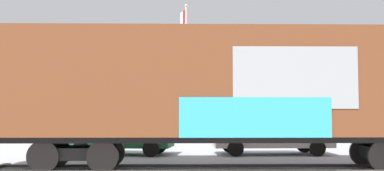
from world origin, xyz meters
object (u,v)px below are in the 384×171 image
Objects in this scene: parked_car_green at (121,133)px; flagpole at (185,55)px; freight_car at (240,86)px; parked_car_white at (270,135)px.

flagpole is at bearing 72.73° from parked_car_green.
freight_car is 3.24× the size of parked_car_white.
parked_car_green is at bearing -107.27° from flagpole.
parked_car_white is (3.49, -8.59, -4.44)m from flagpole.
parked_car_green is at bearing -179.95° from parked_car_white.
flagpole is 1.92× the size of parked_car_green.
parked_car_white is at bearing 70.15° from freight_car.
parked_car_green is 0.89× the size of parked_car_white.
freight_car is 3.62× the size of parked_car_green.
flagpole is 10.28m from parked_car_white.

